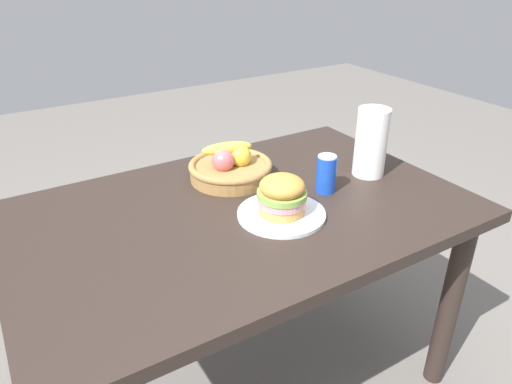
% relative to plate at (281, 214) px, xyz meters
% --- Properties ---
extents(ground_plane, '(8.00, 8.00, 0.00)m').
position_rel_plate_xyz_m(ground_plane, '(-0.07, 0.10, -0.76)').
color(ground_plane, slate).
extents(dining_table, '(1.40, 0.90, 0.75)m').
position_rel_plate_xyz_m(dining_table, '(-0.07, 0.10, -0.11)').
color(dining_table, '#2D231E').
rests_on(dining_table, ground_plane).
extents(plate, '(0.27, 0.27, 0.01)m').
position_rel_plate_xyz_m(plate, '(0.00, 0.00, 0.00)').
color(plate, white).
rests_on(plate, dining_table).
extents(sandwich, '(0.15, 0.15, 0.12)m').
position_rel_plate_xyz_m(sandwich, '(0.00, 0.00, 0.07)').
color(sandwich, tan).
rests_on(sandwich, plate).
extents(soda_can, '(0.07, 0.07, 0.13)m').
position_rel_plate_xyz_m(soda_can, '(0.22, 0.06, 0.06)').
color(soda_can, blue).
rests_on(soda_can, dining_table).
extents(fruit_basket, '(0.29, 0.29, 0.14)m').
position_rel_plate_xyz_m(fruit_basket, '(-0.01, 0.31, 0.04)').
color(fruit_basket, '#9E7542').
rests_on(fruit_basket, dining_table).
extents(paper_towel_roll, '(0.11, 0.11, 0.24)m').
position_rel_plate_xyz_m(paper_towel_roll, '(0.43, 0.08, 0.11)').
color(paper_towel_roll, white).
rests_on(paper_towel_roll, dining_table).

